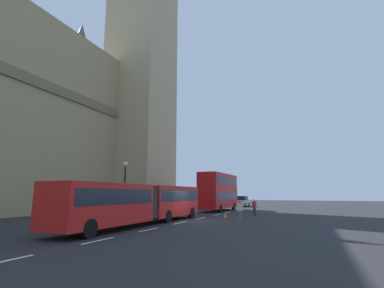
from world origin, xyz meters
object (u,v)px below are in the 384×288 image
articulated_bus (142,201)px  double_decker_bus (219,190)px  sedan_lead (242,201)px  pedestrian_near_cones (240,210)px  traffic_cone_middle (240,211)px  traffic_cone_west (225,215)px  pedestrian_by_kerb (254,207)px  street_lamp (125,185)px

articulated_bus → double_decker_bus: 18.74m
sedan_lead → pedestrian_near_cones: sedan_lead is taller
sedan_lead → traffic_cone_middle: 18.12m
articulated_bus → traffic_cone_middle: 14.72m
traffic_cone_west → pedestrian_by_kerb: bearing=-22.8°
sedan_lead → pedestrian_by_kerb: (-19.73, -5.92, -0.00)m
articulated_bus → pedestrian_near_cones: articulated_bus is taller
double_decker_bus → pedestrian_near_cones: 14.85m
sedan_lead → traffic_cone_middle: bearing=-167.8°
articulated_bus → traffic_cone_west: 8.86m
pedestrian_near_cones → sedan_lead: bearing=12.9°
traffic_cone_west → articulated_bus: bearing=151.7°
traffic_cone_middle → pedestrian_by_kerb: bearing=-134.3°
sedan_lead → articulated_bus: bearing=179.9°
pedestrian_by_kerb → pedestrian_near_cones: bearing=-178.7°
pedestrian_by_kerb → articulated_bus: bearing=153.7°
traffic_cone_middle → pedestrian_by_kerb: 2.97m
street_lamp → pedestrian_near_cones: (1.46, -10.64, -2.14)m
sedan_lead → pedestrian_near_cones: bearing=-167.1°
articulated_bus → traffic_cone_west: articulated_bus is taller
sedan_lead → pedestrian_by_kerb: sedan_lead is taller
traffic_cone_west → pedestrian_by_kerb: size_ratio=0.34×
traffic_cone_west → pedestrian_by_kerb: 4.81m
traffic_cone_middle → pedestrian_near_cones: pedestrian_near_cones is taller
articulated_bus → traffic_cone_west: (7.70, -4.14, -1.46)m
double_decker_bus → traffic_cone_middle: size_ratio=17.44×
traffic_cone_west → traffic_cone_middle: bearing=2.1°
articulated_bus → double_decker_bus: (18.71, 0.00, 0.96)m
articulated_bus → pedestrian_near_cones: bearing=-49.1°
traffic_cone_middle → articulated_bus: bearing=164.5°
traffic_cone_west → pedestrian_near_cones: 3.18m
articulated_bus → traffic_cone_middle: (14.12, -3.90, -1.46)m
double_decker_bus → traffic_cone_middle: 6.50m
street_lamp → sedan_lead: bearing=-9.3°
pedestrian_by_kerb → street_lamp: bearing=128.2°
double_decker_bus → traffic_cone_middle: double_decker_bus is taller
double_decker_bus → sedan_lead: size_ratio=2.30×
double_decker_bus → street_lamp: street_lamp is taller
sedan_lead → traffic_cone_west: 24.47m
traffic_cone_west → pedestrian_by_kerb: pedestrian_by_kerb is taller
sedan_lead → pedestrian_by_kerb: size_ratio=2.60×
double_decker_bus → traffic_cone_west: (-11.02, -4.14, -2.43)m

